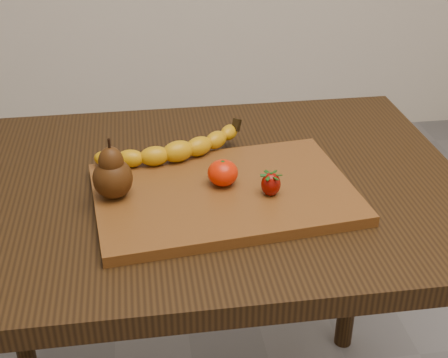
{
  "coord_description": "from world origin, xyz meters",
  "views": [
    {
      "loc": [
        -0.1,
        -1.0,
        1.34
      ],
      "look_at": [
        0.04,
        -0.06,
        0.8
      ],
      "focal_mm": 50.0,
      "sensor_mm": 36.0,
      "label": 1
    }
  ],
  "objects": [
    {
      "name": "cutting_board",
      "position": [
        0.04,
        -0.06,
        0.77
      ],
      "size": [
        0.48,
        0.35,
        0.02
      ],
      "primitive_type": "cube",
      "rotation": [
        0.0,
        0.0,
        0.1
      ],
      "color": "brown",
      "rests_on": "table"
    },
    {
      "name": "strawberry",
      "position": [
        0.12,
        -0.09,
        0.8
      ],
      "size": [
        0.04,
        0.04,
        0.04
      ],
      "primitive_type": null,
      "rotation": [
        0.0,
        0.0,
        -0.12
      ],
      "color": "#7D0903",
      "rests_on": "cutting_board"
    },
    {
      "name": "pear",
      "position": [
        -0.15,
        -0.06,
        0.83
      ],
      "size": [
        0.07,
        0.07,
        0.11
      ],
      "primitive_type": null,
      "rotation": [
        0.0,
        0.0,
        -0.02
      ],
      "color": "#3F210A",
      "rests_on": "cutting_board"
    },
    {
      "name": "mandarin",
      "position": [
        0.04,
        -0.05,
        0.8
      ],
      "size": [
        0.06,
        0.06,
        0.05
      ],
      "primitive_type": "ellipsoid",
      "rotation": [
        0.0,
        0.0,
        -0.2
      ],
      "color": "red",
      "rests_on": "cutting_board"
    },
    {
      "name": "table",
      "position": [
        0.0,
        0.0,
        0.66
      ],
      "size": [
        1.0,
        0.7,
        0.76
      ],
      "color": "black",
      "rests_on": "ground"
    },
    {
      "name": "banana",
      "position": [
        -0.03,
        0.05,
        0.8
      ],
      "size": [
        0.27,
        0.14,
        0.04
      ],
      "primitive_type": null,
      "rotation": [
        0.0,
        0.0,
        0.31
      ],
      "color": "#D49A0A",
      "rests_on": "cutting_board"
    }
  ]
}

